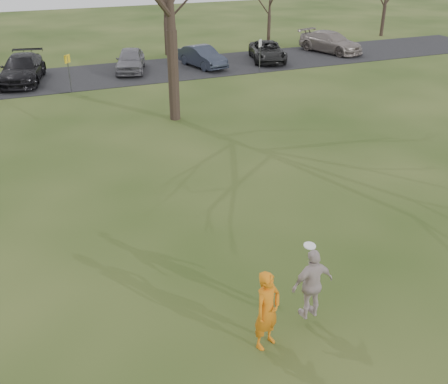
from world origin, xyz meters
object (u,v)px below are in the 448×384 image
(car_3, at_px, (22,69))
(car_6, at_px, (268,51))
(car_5, at_px, (202,57))
(player_defender, at_px, (267,310))
(car_4, at_px, (130,60))
(catching_play, at_px, (312,284))
(car_7, at_px, (331,42))

(car_3, distance_m, car_6, 16.32)
(car_3, relative_size, car_5, 1.30)
(player_defender, distance_m, car_5, 26.35)
(car_3, relative_size, car_4, 1.26)
(car_3, distance_m, car_5, 11.42)
(car_3, bearing_deg, catching_play, -66.69)
(player_defender, xyz_separation_m, car_5, (7.90, 25.14, -0.21))
(car_7, bearing_deg, catching_play, -142.35)
(player_defender, height_order, car_3, player_defender)
(car_3, xyz_separation_m, car_4, (6.65, 0.19, -0.05))
(car_3, bearing_deg, car_7, 13.78)
(player_defender, distance_m, car_7, 31.95)
(car_4, bearing_deg, car_7, 18.53)
(car_7, xyz_separation_m, catching_play, (-17.36, -25.77, 0.33))
(player_defender, relative_size, catching_play, 1.05)
(car_3, xyz_separation_m, catching_play, (4.73, -25.38, 0.30))
(car_6, bearing_deg, player_defender, -99.40)
(car_5, height_order, car_7, car_7)
(car_7, bearing_deg, car_6, 170.01)
(car_5, bearing_deg, car_3, 164.48)
(car_5, relative_size, car_6, 0.88)
(car_5, bearing_deg, car_6, -13.23)
(car_3, xyz_separation_m, car_6, (16.31, -0.46, -0.12))
(player_defender, relative_size, car_7, 0.36)
(car_4, xyz_separation_m, catching_play, (-1.92, -25.57, 0.35))
(player_defender, height_order, car_6, player_defender)
(car_4, height_order, car_5, car_4)
(car_7, bearing_deg, car_4, 162.37)
(car_3, height_order, car_7, car_3)
(car_4, height_order, car_7, car_7)
(car_6, height_order, catching_play, catching_play)
(catching_play, bearing_deg, player_defender, -170.06)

